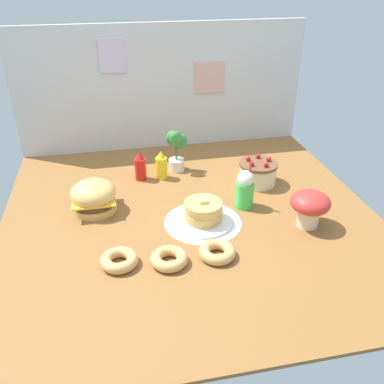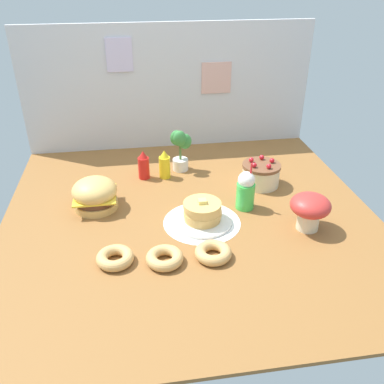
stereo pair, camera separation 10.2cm
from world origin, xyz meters
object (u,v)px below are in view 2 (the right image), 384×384
mustard_bottle (165,165)px  cream_soda_cup (246,190)px  pancake_stack (202,213)px  layer_cake (261,174)px  donut_chocolate (165,258)px  mushroom_stool (310,208)px  potted_plant (180,148)px  burger (95,194)px  donut_pink_glaze (115,258)px  donut_vanilla (213,252)px  ketchup_bottle (144,166)px

mustard_bottle → cream_soda_cup: bearing=-46.9°
pancake_stack → layer_cake: (0.46, 0.39, 0.02)m
donut_chocolate → mushroom_stool: bearing=12.2°
pancake_stack → mustard_bottle: (-0.16, 0.59, 0.03)m
layer_cake → potted_plant: potted_plant is taller
burger → pancake_stack: bearing=-23.1°
mushroom_stool → donut_chocolate: bearing=-167.8°
donut_pink_glaze → potted_plant: (0.46, 0.98, 0.14)m
mushroom_stool → potted_plant: bearing=125.7°
burger → mushroom_stool: bearing=-19.1°
layer_cake → donut_vanilla: size_ratio=1.34×
donut_pink_glaze → donut_chocolate: bearing=-9.0°
pancake_stack → ketchup_bottle: (-0.30, 0.61, 0.03)m
burger → mustard_bottle: mustard_bottle is taller
donut_pink_glaze → burger: bearing=102.1°
pancake_stack → mushroom_stool: bearing=-14.6°
mustard_bottle → potted_plant: 0.18m
donut_chocolate → donut_vanilla: 0.25m
pancake_stack → donut_pink_glaze: (-0.49, -0.29, -0.03)m
mustard_bottle → cream_soda_cup: size_ratio=0.67×
donut_pink_glaze → donut_vanilla: 0.49m
donut_chocolate → mustard_bottle: bearing=84.4°
donut_vanilla → potted_plant: 1.03m
layer_cake → mushroom_stool: 0.55m
layer_cake → cream_soda_cup: 0.32m
mustard_bottle → donut_pink_glaze: 0.94m
pancake_stack → potted_plant: potted_plant is taller
burger → cream_soda_cup: bearing=-8.9°
pancake_stack → ketchup_bottle: 0.68m
pancake_stack → donut_chocolate: (-0.25, -0.33, -0.03)m
pancake_stack → ketchup_bottle: size_ratio=1.70×
cream_soda_cup → potted_plant: potted_plant is taller
layer_cake → mustard_bottle: 0.65m
donut_pink_glaze → donut_vanilla: size_ratio=1.00×
burger → mustard_bottle: (0.45, 0.33, 0.00)m
pancake_stack → donut_vanilla: bearing=-90.1°
mustard_bottle → mushroom_stool: mushroom_stool is taller
mustard_bottle → cream_soda_cup: (0.44, -0.47, 0.03)m
burger → mustard_bottle: 0.56m
donut_pink_glaze → donut_chocolate: (0.24, -0.04, 0.00)m
donut_pink_glaze → mushroom_stool: mushroom_stool is taller
mustard_bottle → mushroom_stool: size_ratio=0.91×
burger → mustard_bottle: bearing=36.4°
burger → donut_vanilla: bearing=-43.7°
burger → layer_cake: bearing=6.8°
cream_soda_cup → donut_chocolate: cream_soda_cup is taller
pancake_stack → mustard_bottle: mustard_bottle is taller
cream_soda_cup → pancake_stack: bearing=-156.9°
donut_pink_glaze → layer_cake: bearing=35.3°
ketchup_bottle → donut_chocolate: bearing=-86.8°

